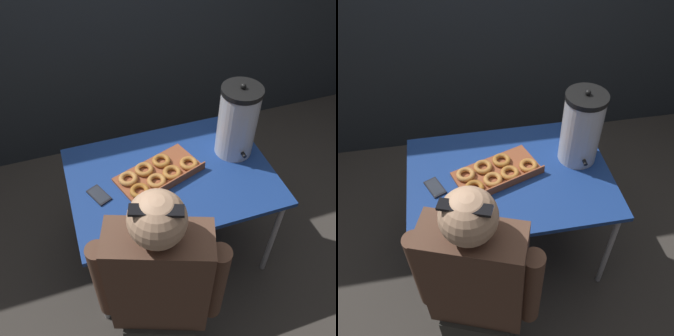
% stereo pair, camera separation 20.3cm
% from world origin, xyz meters
% --- Properties ---
extents(ground_plane, '(12.00, 12.00, 0.00)m').
position_xyz_m(ground_plane, '(0.00, 0.00, 0.00)').
color(ground_plane, '#3D3833').
extents(folding_table, '(1.12, 0.80, 0.71)m').
position_xyz_m(folding_table, '(0.00, 0.00, 0.66)').
color(folding_table, navy).
rests_on(folding_table, ground).
extents(donut_box, '(0.52, 0.39, 0.05)m').
position_xyz_m(donut_box, '(-0.07, 0.01, 0.73)').
color(donut_box, brown).
rests_on(donut_box, folding_table).
extents(coffee_urn, '(0.22, 0.25, 0.46)m').
position_xyz_m(coffee_urn, '(0.41, 0.08, 0.92)').
color(coffee_urn, silver).
rests_on(coffee_urn, folding_table).
extents(cell_phone, '(0.12, 0.15, 0.01)m').
position_xyz_m(cell_phone, '(-0.41, -0.02, 0.71)').
color(cell_phone, black).
rests_on(cell_phone, folding_table).
extents(person_seated, '(0.54, 0.33, 1.29)m').
position_xyz_m(person_seated, '(-0.26, -0.60, 0.62)').
color(person_seated, '#33332D').
rests_on(person_seated, ground).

